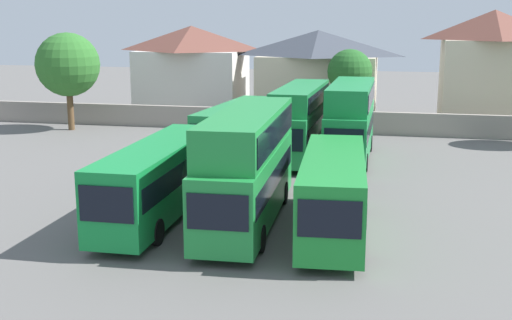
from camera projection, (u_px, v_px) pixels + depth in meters
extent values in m
plane|color=#605E5B|center=(300.00, 147.00, 46.37)|extent=(140.00, 140.00, 0.00)
cube|color=gray|center=(312.00, 121.00, 52.39)|extent=(56.00, 0.50, 1.80)
cube|color=#138639|center=(159.00, 178.00, 29.68)|extent=(2.54, 11.44, 3.08)
cube|color=black|center=(106.00, 204.00, 24.12)|extent=(2.14, 0.10, 1.39)
cube|color=black|center=(159.00, 170.00, 29.60)|extent=(2.58, 10.52, 0.97)
cylinder|color=black|center=(157.00, 232.00, 26.36)|extent=(0.31, 1.10, 1.10)
cylinder|color=black|center=(105.00, 228.00, 26.80)|extent=(0.31, 1.10, 1.10)
cylinder|color=black|center=(205.00, 188.00, 33.14)|extent=(0.31, 1.10, 1.10)
cylinder|color=black|center=(163.00, 186.00, 33.57)|extent=(0.31, 1.10, 1.10)
cube|color=#1E8639|center=(247.00, 183.00, 28.83)|extent=(2.99, 11.33, 2.99)
cube|color=black|center=(218.00, 212.00, 23.33)|extent=(2.28, 0.16, 1.35)
cube|color=black|center=(247.00, 176.00, 28.75)|extent=(3.00, 10.43, 0.94)
cube|color=#1E8639|center=(248.00, 130.00, 28.60)|extent=(2.92, 10.76, 1.69)
cube|color=black|center=(248.00, 130.00, 28.60)|extent=(2.99, 10.20, 1.18)
cylinder|color=black|center=(260.00, 239.00, 25.55)|extent=(0.34, 1.11, 1.10)
cylinder|color=black|center=(201.00, 235.00, 25.96)|extent=(0.34, 1.11, 1.10)
cylinder|color=black|center=(284.00, 193.00, 32.26)|extent=(0.34, 1.11, 1.10)
cylinder|color=black|center=(237.00, 191.00, 32.66)|extent=(0.34, 1.11, 1.10)
cube|color=#1B8730|center=(333.00, 191.00, 27.57)|extent=(3.24, 10.42, 3.00)
cube|color=black|center=(330.00, 219.00, 22.51)|extent=(2.23, 0.23, 1.35)
cube|color=black|center=(333.00, 183.00, 27.49)|extent=(3.22, 9.61, 0.95)
cylinder|color=black|center=(361.00, 247.00, 24.61)|extent=(0.38, 1.12, 1.10)
cylinder|color=black|center=(300.00, 244.00, 24.93)|extent=(0.38, 1.12, 1.10)
cylinder|color=black|center=(359.00, 201.00, 30.77)|extent=(0.38, 1.12, 1.10)
cylinder|color=black|center=(310.00, 199.00, 31.09)|extent=(0.38, 1.12, 1.10)
cube|color=#1C8640|center=(237.00, 127.00, 43.74)|extent=(3.44, 11.07, 2.97)
cube|color=black|center=(207.00, 136.00, 38.56)|extent=(2.21, 0.27, 1.34)
cube|color=black|center=(237.00, 122.00, 43.67)|extent=(3.40, 10.20, 0.94)
cylinder|color=black|center=(237.00, 157.00, 40.54)|extent=(0.39, 1.12, 1.10)
cylinder|color=black|center=(203.00, 155.00, 41.20)|extent=(0.39, 1.12, 1.10)
cylinder|color=black|center=(267.00, 138.00, 46.84)|extent=(0.39, 1.12, 1.10)
cylinder|color=black|center=(237.00, 137.00, 47.50)|extent=(0.39, 1.12, 1.10)
cube|color=#1E8641|center=(300.00, 131.00, 42.59)|extent=(2.62, 10.67, 2.92)
cube|color=black|center=(285.00, 140.00, 37.44)|extent=(2.14, 0.12, 1.31)
cube|color=black|center=(300.00, 125.00, 42.52)|extent=(2.65, 9.82, 0.92)
cube|color=#1E8641|center=(301.00, 97.00, 42.38)|extent=(2.56, 10.14, 1.42)
cube|color=black|center=(301.00, 97.00, 42.38)|extent=(2.64, 9.61, 0.99)
cylinder|color=black|center=(309.00, 161.00, 39.48)|extent=(0.32, 1.11, 1.10)
cylinder|color=black|center=(273.00, 159.00, 39.98)|extent=(0.32, 1.11, 1.10)
cylinder|color=black|center=(323.00, 141.00, 45.75)|extent=(0.32, 1.11, 1.10)
cylinder|color=black|center=(292.00, 140.00, 46.24)|extent=(0.32, 1.11, 1.10)
cube|color=#19853E|center=(350.00, 132.00, 41.94)|extent=(2.57, 10.14, 2.99)
cube|color=black|center=(344.00, 140.00, 37.01)|extent=(2.24, 0.09, 1.35)
cube|color=black|center=(350.00, 126.00, 41.87)|extent=(2.61, 9.33, 0.94)
cube|color=#19853E|center=(351.00, 96.00, 41.70)|extent=(2.52, 9.63, 1.60)
cube|color=black|center=(351.00, 96.00, 41.70)|extent=(2.61, 9.12, 1.12)
cylinder|color=black|center=(365.00, 163.00, 38.98)|extent=(0.30, 1.10, 1.10)
cylinder|color=black|center=(326.00, 161.00, 39.47)|extent=(0.30, 1.10, 1.10)
cylinder|color=black|center=(370.00, 143.00, 44.98)|extent=(0.30, 1.10, 1.10)
cylinder|color=black|center=(336.00, 142.00, 45.46)|extent=(0.30, 1.10, 1.10)
cube|color=silver|center=(192.00, 82.00, 62.24)|extent=(9.64, 6.94, 5.99)
pyramid|color=brown|center=(191.00, 38.00, 61.36)|extent=(10.13, 7.28, 2.30)
cube|color=beige|center=(317.00, 88.00, 58.79)|extent=(10.34, 6.47, 5.70)
pyramid|color=#3D424C|center=(318.00, 43.00, 57.94)|extent=(10.85, 6.80, 2.25)
cube|color=beige|center=(490.00, 83.00, 55.64)|extent=(8.11, 6.77, 7.22)
pyramid|color=brown|center=(495.00, 25.00, 54.61)|extent=(8.51, 7.11, 2.47)
cylinder|color=brown|center=(70.00, 108.00, 53.33)|extent=(0.52, 0.52, 3.53)
sphere|color=#2D6B28|center=(68.00, 65.00, 52.57)|extent=(5.13, 5.13, 5.13)
cylinder|color=brown|center=(349.00, 108.00, 54.05)|extent=(0.49, 0.49, 3.41)
sphere|color=#235B23|center=(350.00, 72.00, 53.41)|extent=(3.68, 3.68, 3.68)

